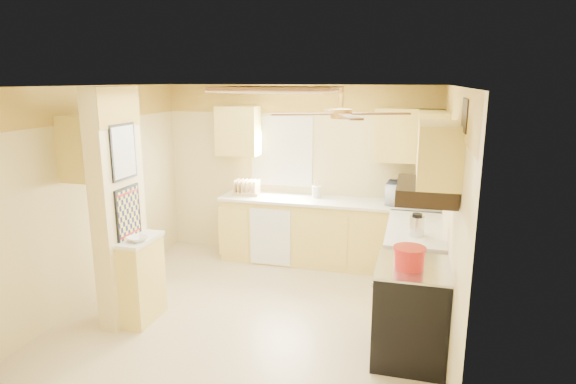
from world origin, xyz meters
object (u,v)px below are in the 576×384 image
(kettle, at_px, (417,226))
(dutch_oven, at_px, (409,257))
(microwave, at_px, (407,194))
(bowl, at_px, (137,239))
(stove, at_px, (410,312))

(kettle, bearing_deg, dutch_oven, -93.76)
(microwave, height_order, bowl, microwave)
(bowl, xyz_separation_m, dutch_oven, (2.72, 0.04, 0.05))
(bowl, bearing_deg, microwave, 40.17)
(stove, distance_m, bowl, 2.81)
(dutch_oven, xyz_separation_m, kettle, (0.06, 0.88, 0.04))
(kettle, bearing_deg, bowl, -161.75)
(stove, xyz_separation_m, kettle, (0.02, 0.82, 0.59))
(microwave, relative_size, bowl, 2.64)
(stove, height_order, bowl, bowl)
(kettle, bearing_deg, stove, -91.47)
(bowl, xyz_separation_m, kettle, (2.78, 0.92, 0.09))
(stove, relative_size, kettle, 3.75)
(dutch_oven, bearing_deg, bowl, -179.19)
(microwave, height_order, kettle, microwave)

